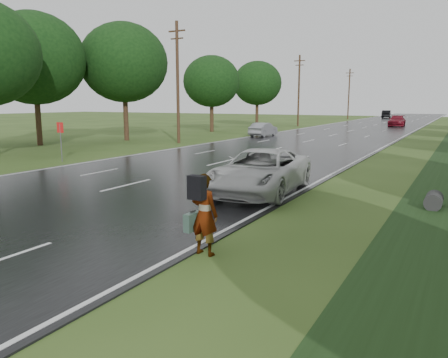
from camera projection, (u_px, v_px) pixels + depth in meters
road at (345, 132)px, 50.11m from camera, size 14.00×180.00×0.04m
edge_stripe_east at (408, 134)px, 46.88m from camera, size 0.12×180.00×0.01m
edge_stripe_west at (289, 130)px, 53.33m from camera, size 0.12×180.00×0.01m
center_line at (345, 132)px, 50.11m from camera, size 0.12×180.00×0.01m
drainage_ditch at (446, 171)px, 21.97m from camera, size 2.20×120.00×0.56m
road_sign at (60, 134)px, 25.48m from camera, size 0.50×0.06×2.30m
utility_pole_mid at (178, 81)px, 36.38m from camera, size 1.60×0.26×10.00m
utility_pole_far at (299, 90)px, 62.21m from camera, size 1.60×0.26×10.00m
utility_pole_distant at (349, 93)px, 88.04m from camera, size 1.60×0.26×10.00m
tree_west_c at (124, 63)px, 38.86m from camera, size 7.80×7.80×10.43m
tree_west_d at (212, 81)px, 50.72m from camera, size 6.60×6.60×8.80m
tree_west_e at (34, 59)px, 34.28m from camera, size 8.00×8.00×10.44m
tree_west_f at (257, 83)px, 63.00m from camera, size 7.00×7.00×9.29m
pedestrian at (203, 213)px, 9.92m from camera, size 0.87×0.81×1.90m
white_pickup at (261, 171)px, 16.66m from camera, size 3.22×6.12×1.64m
silver_sedan at (263, 129)px, 44.20m from camera, size 1.48×4.19×1.38m
far_car_red at (397, 121)px, 62.35m from camera, size 2.46×5.42×1.54m
far_car_dark at (386, 114)px, 95.57m from camera, size 2.17×5.07×1.62m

